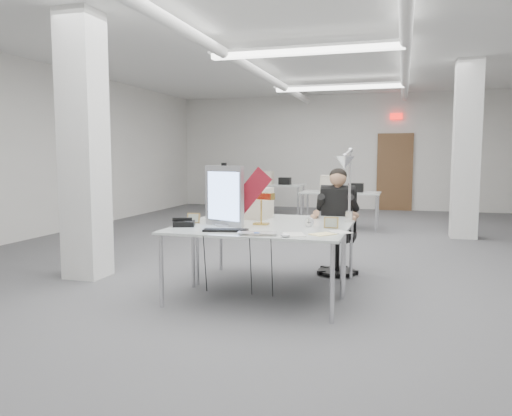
{
  "coord_description": "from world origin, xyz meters",
  "views": [
    {
      "loc": [
        1.41,
        -7.24,
        1.49
      ],
      "look_at": [
        -0.13,
        -2.0,
        0.92
      ],
      "focal_mm": 35.0,
      "sensor_mm": 36.0,
      "label": 1
    }
  ],
  "objects": [
    {
      "name": "bg_desk_a",
      "position": [
        0.2,
        3.0,
        0.74
      ],
      "size": [
        1.6,
        0.8,
        0.02
      ],
      "primitive_type": "cube",
      "color": "silver",
      "rests_on": "room_shell"
    },
    {
      "name": "architect_lamp",
      "position": [
        0.85,
        -1.88,
        1.17
      ],
      "size": [
        0.46,
        0.68,
        0.83
      ],
      "primitive_type": null,
      "rotation": [
        0.0,
        0.0,
        -0.4
      ],
      "color": "silver",
      "rests_on": "desk_second"
    },
    {
      "name": "desk_main",
      "position": [
        0.0,
        -2.5,
        0.74
      ],
      "size": [
        1.8,
        0.9,
        0.02
      ],
      "primitive_type": "cube",
      "color": "silver",
      "rests_on": "room_shell"
    },
    {
      "name": "pennant",
      "position": [
        -0.08,
        -2.35,
        1.14
      ],
      "size": [
        0.46,
        0.04,
        0.49
      ],
      "primitive_type": "cube",
      "rotation": [
        0.0,
        -0.87,
        -0.06
      ],
      "color": "maroon",
      "rests_on": "monitor"
    },
    {
      "name": "desk_phone",
      "position": [
        -0.78,
        -2.47,
        0.78
      ],
      "size": [
        0.27,
        0.26,
        0.05
      ],
      "primitive_type": "cube",
      "rotation": [
        0.0,
        0.0,
        0.34
      ],
      "color": "black",
      "rests_on": "desk_main"
    },
    {
      "name": "picture_frame_left",
      "position": [
        -0.78,
        -2.21,
        0.81
      ],
      "size": [
        0.15,
        0.05,
        0.11
      ],
      "primitive_type": "cube",
      "rotation": [
        -0.21,
        0.0,
        0.11
      ],
      "color": "olive",
      "rests_on": "desk_main"
    },
    {
      "name": "paper_stack_a",
      "position": [
        0.45,
        -2.7,
        0.76
      ],
      "size": [
        0.27,
        0.32,
        0.01
      ],
      "primitive_type": "cube",
      "rotation": [
        0.0,
        0.0,
        0.36
      ],
      "color": "silver",
      "rests_on": "desk_main"
    },
    {
      "name": "paper_stack_c",
      "position": [
        0.85,
        -2.43,
        0.76
      ],
      "size": [
        0.25,
        0.26,
        0.01
      ],
      "primitive_type": "cube",
      "rotation": [
        0.0,
        0.0,
        -0.84
      ],
      "color": "silver",
      "rests_on": "desk_main"
    },
    {
      "name": "mouse",
      "position": [
        0.4,
        -2.87,
        0.77
      ],
      "size": [
        0.1,
        0.09,
        0.04
      ],
      "primitive_type": "ellipsoid",
      "rotation": [
        0.0,
        0.0,
        -0.35
      ],
      "color": "silver",
      "rests_on": "desk_main"
    },
    {
      "name": "beige_monitor",
      "position": [
        -0.28,
        -1.61,
        0.94
      ],
      "size": [
        0.43,
        0.41,
        0.36
      ],
      "primitive_type": "cube",
      "rotation": [
        0.0,
        0.0,
        -0.14
      ],
      "color": "beige",
      "rests_on": "desk_second"
    },
    {
      "name": "laptop",
      "position": [
        0.13,
        -2.87,
        0.77
      ],
      "size": [
        0.41,
        0.3,
        0.03
      ],
      "primitive_type": "imported",
      "rotation": [
        0.0,
        0.0,
        0.2
      ],
      "color": "#AAAAAF",
      "rests_on": "desk_main"
    },
    {
      "name": "office_chair",
      "position": [
        0.65,
        -1.0,
        0.54
      ],
      "size": [
        0.53,
        0.53,
        1.08
      ],
      "primitive_type": null,
      "rotation": [
        0.0,
        0.0,
        0.01
      ],
      "color": "black",
      "rests_on": "room_shell"
    },
    {
      "name": "room_shell",
      "position": [
        0.04,
        0.13,
        1.69
      ],
      "size": [
        10.04,
        14.04,
        3.24
      ],
      "color": "#4E4E50",
      "rests_on": "ground"
    },
    {
      "name": "bankers_lamp",
      "position": [
        -0.04,
        -2.12,
        0.92
      ],
      "size": [
        0.32,
        0.2,
        0.34
      ],
      "primitive_type": null,
      "rotation": [
        0.0,
        0.0,
        -0.28
      ],
      "color": "#D48F42",
      "rests_on": "desk_main"
    },
    {
      "name": "paper_stack_b",
      "position": [
        0.71,
        -2.61,
        0.76
      ],
      "size": [
        0.27,
        0.28,
        0.01
      ],
      "primitive_type": "cube",
      "rotation": [
        0.0,
        0.0,
        -0.68
      ],
      "color": "#FFE998",
      "rests_on": "desk_main"
    },
    {
      "name": "picture_frame_right",
      "position": [
        0.73,
        -2.18,
        0.81
      ],
      "size": [
        0.15,
        0.04,
        0.12
      ],
      "primitive_type": "cube",
      "rotation": [
        -0.21,
        0.0,
        0.04
      ],
      "color": "#A88B48",
      "rests_on": "desk_main"
    },
    {
      "name": "desk_second",
      "position": [
        0.0,
        -1.6,
        0.74
      ],
      "size": [
        1.8,
        0.9,
        0.02
      ],
      "primitive_type": "cube",
      "color": "silver",
      "rests_on": "room_shell"
    },
    {
      "name": "filing_cabinet",
      "position": [
        -3.5,
        6.65,
        0.6
      ],
      "size": [
        0.45,
        0.55,
        1.2
      ],
      "primitive_type": "cube",
      "color": "gray",
      "rests_on": "room_shell"
    },
    {
      "name": "bg_desk_b",
      "position": [
        -1.8,
        5.2,
        0.74
      ],
      "size": [
        1.6,
        0.8,
        0.02
      ],
      "primitive_type": "cube",
      "color": "silver",
      "rests_on": "room_shell"
    },
    {
      "name": "desk_clock",
      "position": [
        0.49,
        -2.15,
        0.81
      ],
      "size": [
        0.1,
        0.05,
        0.1
      ],
      "primitive_type": "cylinder",
      "rotation": [
        1.57,
        0.0,
        -0.26
      ],
      "color": "silver",
      "rests_on": "desk_main"
    },
    {
      "name": "keyboard",
      "position": [
        -0.24,
        -2.68,
        0.77
      ],
      "size": [
        0.46,
        0.23,
        0.02
      ],
      "primitive_type": "cube",
      "rotation": [
        0.0,
        0.0,
        0.19
      ],
      "color": "black",
      "rests_on": "desk_main"
    },
    {
      "name": "monitor",
      "position": [
        -0.39,
        -2.32,
        1.07
      ],
      "size": [
        0.49,
        0.25,
        0.64
      ],
      "primitive_type": "cube",
      "rotation": [
        0.0,
        0.0,
        -0.41
      ],
      "color": "#A2A2A7",
      "rests_on": "desk_main"
    },
    {
      "name": "seated_person",
      "position": [
        0.65,
        -1.05,
        0.9
      ],
      "size": [
        0.52,
        0.64,
        0.96
      ],
      "primitive_type": null,
      "rotation": [
        0.0,
        0.0,
        0.01
      ],
      "color": "black",
      "rests_on": "office_chair"
    }
  ]
}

